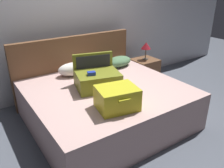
# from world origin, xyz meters

# --- Properties ---
(ground_plane) EXTENTS (12.00, 12.00, 0.00)m
(ground_plane) POSITION_xyz_m (0.00, 0.00, 0.00)
(ground_plane) COLOR #4C515B
(back_wall) EXTENTS (8.00, 0.10, 2.60)m
(back_wall) POSITION_xyz_m (0.00, 1.65, 1.30)
(back_wall) COLOR silver
(back_wall) RESTS_ON ground
(bed) EXTENTS (1.98, 1.82, 0.52)m
(bed) POSITION_xyz_m (0.00, 0.40, 0.26)
(bed) COLOR #BC9993
(bed) RESTS_ON ground
(headboard) EXTENTS (2.02, 0.08, 1.04)m
(headboard) POSITION_xyz_m (0.00, 1.35, 0.52)
(headboard) COLOR brown
(headboard) RESTS_ON ground
(hard_case_large) EXTENTS (0.65, 0.58, 0.42)m
(hard_case_large) POSITION_xyz_m (-0.09, 0.47, 0.65)
(hard_case_large) COLOR olive
(hard_case_large) RESTS_ON bed
(hard_case_medium) EXTENTS (0.49, 0.42, 0.25)m
(hard_case_medium) POSITION_xyz_m (-0.20, -0.13, 0.65)
(hard_case_medium) COLOR gold
(hard_case_medium) RESTS_ON bed
(pillow_near_headboard) EXTENTS (0.52, 0.33, 0.20)m
(pillow_near_headboard) POSITION_xyz_m (-0.16, 1.05, 0.62)
(pillow_near_headboard) COLOR white
(pillow_near_headboard) RESTS_ON bed
(pillow_center_head) EXTENTS (0.52, 0.37, 0.16)m
(pillow_center_head) POSITION_xyz_m (0.64, 1.00, 0.60)
(pillow_center_head) COLOR #4C724C
(pillow_center_head) RESTS_ON bed
(nightstand) EXTENTS (0.44, 0.40, 0.51)m
(nightstand) POSITION_xyz_m (1.27, 1.06, 0.25)
(nightstand) COLOR brown
(nightstand) RESTS_ON ground
(table_lamp) EXTENTS (0.17, 0.17, 0.32)m
(table_lamp) POSITION_xyz_m (1.27, 1.06, 0.75)
(table_lamp) COLOR #3F3833
(table_lamp) RESTS_ON nightstand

